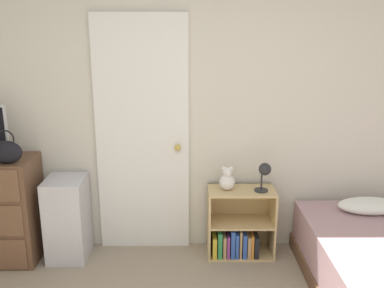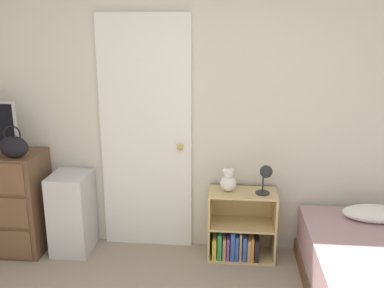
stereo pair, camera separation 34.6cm
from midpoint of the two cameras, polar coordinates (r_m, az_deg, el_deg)
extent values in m
cube|color=beige|center=(3.68, 2.09, 4.79)|extent=(10.00, 0.06, 2.55)
cube|color=white|center=(3.73, -3.52, 1.07)|extent=(0.80, 0.04, 2.07)
sphere|color=gold|center=(3.67, 1.08, -0.47)|extent=(0.06, 0.06, 0.06)
ellipsoid|color=black|center=(3.72, -20.28, -0.42)|extent=(0.25, 0.11, 0.19)
torus|color=black|center=(3.69, -20.43, 1.20)|extent=(0.15, 0.01, 0.15)
cube|color=silver|center=(3.93, -13.25, -8.97)|extent=(0.33, 0.38, 0.72)
cube|color=tan|center=(3.79, 5.04, -10.48)|extent=(0.02, 0.31, 0.61)
cube|color=tan|center=(3.83, 13.55, -10.59)|extent=(0.02, 0.31, 0.61)
cube|color=tan|center=(3.93, 9.13, -14.42)|extent=(0.54, 0.31, 0.02)
cube|color=tan|center=(3.80, 9.32, -10.57)|extent=(0.54, 0.31, 0.02)
cube|color=tan|center=(3.68, 9.51, -6.45)|extent=(0.54, 0.31, 0.02)
cube|color=tan|center=(3.93, 9.19, -9.61)|extent=(0.57, 0.01, 0.61)
cube|color=gold|center=(3.86, 5.70, -13.19)|extent=(0.03, 0.25, 0.19)
cube|color=#338C4C|center=(3.83, 6.40, -13.03)|extent=(0.04, 0.21, 0.23)
cube|color=tan|center=(3.85, 7.01, -13.19)|extent=(0.03, 0.24, 0.20)
cube|color=#8C3F8C|center=(3.83, 7.51, -13.35)|extent=(0.02, 0.18, 0.20)
cube|color=#3359B2|center=(3.83, 8.10, -12.90)|extent=(0.03, 0.22, 0.25)
cube|color=#3359B2|center=(3.83, 8.66, -13.23)|extent=(0.03, 0.19, 0.22)
cube|color=tan|center=(3.84, 9.12, -12.90)|extent=(0.02, 0.23, 0.25)
cube|color=#3359B2|center=(3.86, 9.63, -13.07)|extent=(0.03, 0.25, 0.22)
cube|color=tan|center=(3.86, 10.22, -13.28)|extent=(0.03, 0.23, 0.19)
cube|color=orange|center=(3.87, 10.64, -13.12)|extent=(0.02, 0.25, 0.21)
cube|color=black|center=(3.87, 11.19, -13.33)|extent=(0.04, 0.22, 0.19)
sphere|color=silver|center=(3.65, 7.58, -5.29)|extent=(0.14, 0.14, 0.14)
sphere|color=silver|center=(3.61, 7.63, -3.96)|extent=(0.08, 0.08, 0.08)
sphere|color=silver|center=(3.58, 7.64, -4.24)|extent=(0.03, 0.03, 0.03)
sphere|color=silver|center=(3.60, 7.14, -3.47)|extent=(0.04, 0.04, 0.04)
sphere|color=silver|center=(3.61, 8.15, -3.50)|extent=(0.04, 0.04, 0.04)
cylinder|color=#262628|center=(3.66, 12.08, -6.45)|extent=(0.12, 0.12, 0.01)
cylinder|color=#262628|center=(3.63, 12.16, -5.21)|extent=(0.01, 0.01, 0.16)
sphere|color=#262628|center=(3.58, 12.62, -3.66)|extent=(0.11, 0.11, 0.11)
ellipsoid|color=white|center=(3.85, 25.81, -8.40)|extent=(0.53, 0.28, 0.12)
camera|label=1|loc=(0.17, -87.14, 0.79)|focal=40.00mm
camera|label=2|loc=(0.17, 92.86, -0.79)|focal=40.00mm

